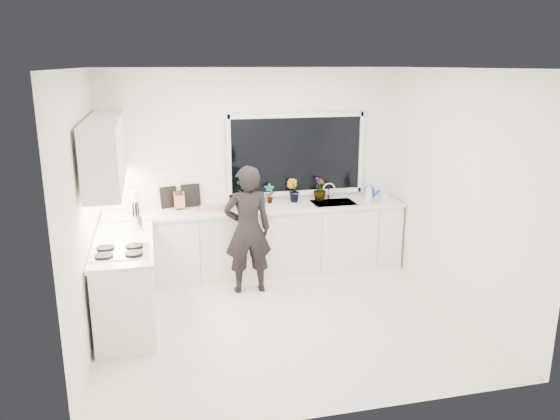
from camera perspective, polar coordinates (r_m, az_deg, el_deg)
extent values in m
cube|color=beige|center=(6.18, 0.41, -11.43)|extent=(4.00, 3.50, 0.02)
cube|color=white|center=(7.38, -2.86, 4.14)|extent=(4.00, 0.02, 2.70)
cube|color=white|center=(5.58, -20.01, -0.33)|extent=(0.02, 3.50, 2.70)
cube|color=white|center=(6.47, 17.99, 1.87)|extent=(0.02, 3.50, 2.70)
cube|color=white|center=(5.53, 0.46, 14.70)|extent=(4.00, 3.50, 0.02)
cube|color=black|center=(7.44, 1.73, 5.81)|extent=(1.80, 0.02, 1.00)
cube|color=white|center=(7.32, -2.32, -3.32)|extent=(3.92, 0.58, 0.88)
cube|color=white|center=(6.17, -15.76, -7.47)|extent=(0.58, 1.60, 0.88)
cube|color=silver|center=(7.18, -2.34, 0.14)|extent=(3.94, 0.62, 0.04)
cube|color=silver|center=(6.01, -16.07, -3.41)|extent=(0.62, 1.60, 0.04)
cube|color=white|center=(6.15, -17.72, 5.98)|extent=(0.34, 2.10, 0.70)
cube|color=silver|center=(7.46, 5.59, 0.42)|extent=(0.58, 0.42, 0.14)
cylinder|color=silver|center=(7.60, 5.13, 1.96)|extent=(0.03, 0.03, 0.22)
cube|color=black|center=(5.67, -16.43, -4.18)|extent=(0.56, 0.48, 0.03)
imported|color=black|center=(6.63, -3.39, -2.07)|extent=(0.58, 0.39, 1.59)
cube|color=silver|center=(7.07, -6.61, 0.11)|extent=(0.54, 0.45, 0.03)
cube|color=red|center=(7.06, -6.61, 0.25)|extent=(0.49, 0.40, 0.01)
cylinder|color=blue|center=(7.78, 9.32, 1.78)|extent=(0.16, 0.16, 0.13)
cylinder|color=white|center=(7.12, -15.07, 0.76)|extent=(0.11, 0.11, 0.26)
cube|color=#8B5E41|center=(7.17, -10.47, 0.96)|extent=(0.13, 0.10, 0.22)
cylinder|color=#ABABAF|center=(6.41, -14.78, -1.25)|extent=(0.16, 0.16, 0.16)
cube|color=black|center=(7.26, -11.57, 1.32)|extent=(0.22, 0.08, 0.28)
cube|color=black|center=(7.27, -9.31, 1.53)|extent=(0.25, 0.05, 0.30)
imported|color=#26662D|center=(7.27, -3.54, 1.78)|extent=(0.33, 0.35, 0.32)
imported|color=#26662D|center=(7.34, -1.11, 1.72)|extent=(0.14, 0.10, 0.27)
imported|color=#26662D|center=(7.41, 1.38, 2.06)|extent=(0.23, 0.22, 0.32)
imported|color=#26662D|center=(7.51, 4.19, 2.21)|extent=(0.25, 0.25, 0.32)
imported|color=#D8BF66|center=(7.43, 9.24, 1.75)|extent=(0.12, 0.12, 0.28)
imported|color=#D8BF66|center=(7.53, 10.80, 1.54)|extent=(0.10, 0.10, 0.20)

